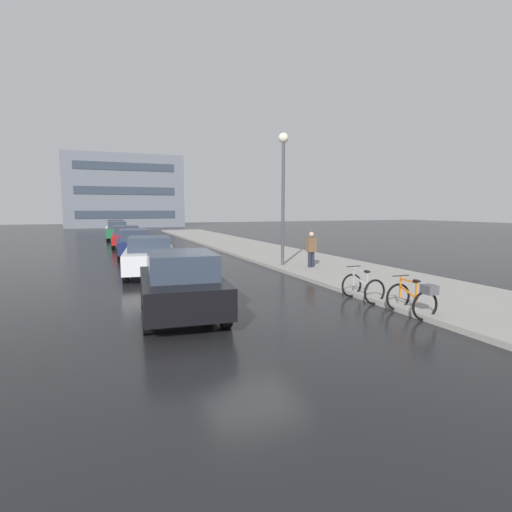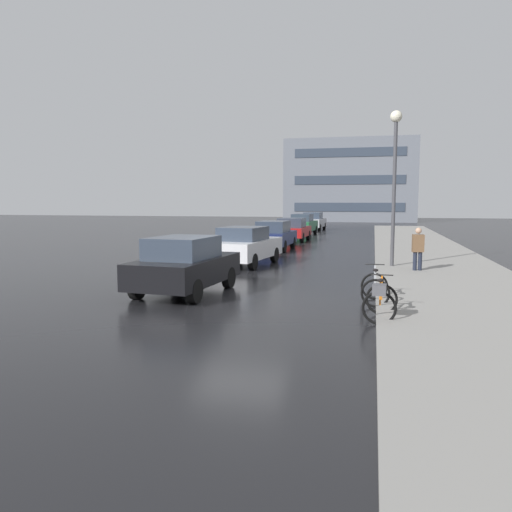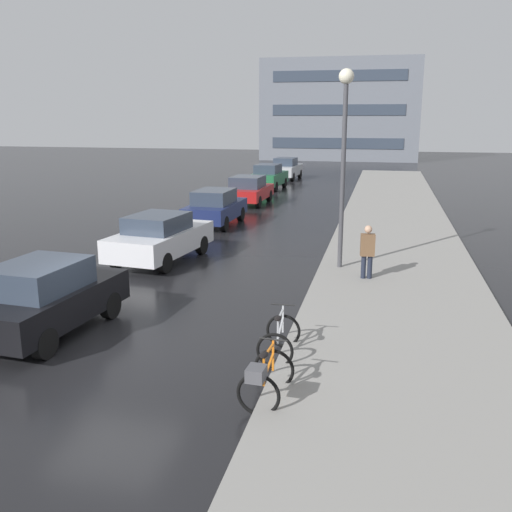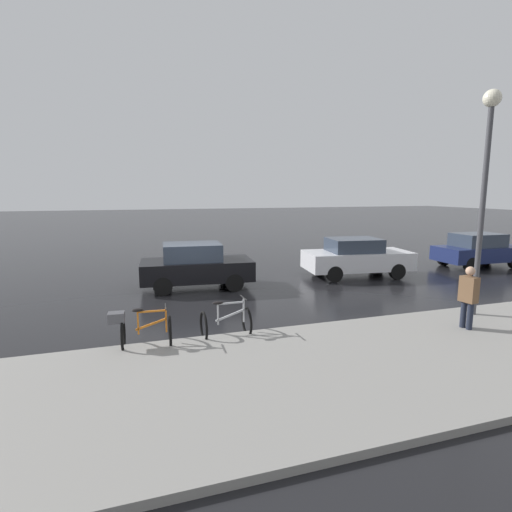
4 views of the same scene
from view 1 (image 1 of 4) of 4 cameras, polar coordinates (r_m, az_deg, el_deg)
The scene contains 13 objects.
ground_plane at distance 10.37m, azimuth -0.55°, elevation -8.29°, with size 140.00×140.00×0.00m, color black.
sidewalk_kerb at distance 21.76m, azimuth 4.70°, elevation -0.20°, with size 4.80×60.00×0.14m, color gray.
bicycle_nearest at distance 10.75m, azimuth 21.75°, elevation -5.53°, with size 0.81×1.35×0.97m.
bicycle_second at distance 12.17m, azimuth 14.98°, elevation -4.33°, with size 0.75×1.14×0.98m.
car_black at distance 10.09m, azimuth -10.63°, elevation -4.01°, with size 2.23×4.10×1.64m.
car_white at distance 16.61m, azimuth -14.95°, elevation -0.01°, with size 2.45×4.50×1.59m.
car_navy at distance 23.10m, azimuth -17.03°, elevation 1.75°, with size 1.93×4.08×1.58m.
car_red at distance 29.38m, azimuth -18.07°, elevation 2.67°, with size 2.08×4.06×1.53m.
car_green at distance 36.03m, azimuth -19.14°, elevation 3.38°, with size 2.03×4.04×1.63m.
car_silver at distance 42.10m, azimuth -19.34°, elevation 3.80°, with size 2.07×4.07×1.63m.
pedestrian at distance 17.67m, azimuth 7.90°, elevation 1.03°, with size 0.43×0.29×1.69m.
streetlamp at distance 18.24m, azimuth 3.91°, elevation 11.32°, with size 0.44×0.44×6.04m.
building_facade_main at distance 63.85m, azimuth -18.30°, elevation 8.72°, with size 16.64×7.23×10.55m.
Camera 1 is at (-3.61, -9.34, 2.69)m, focal length 28.00 mm.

